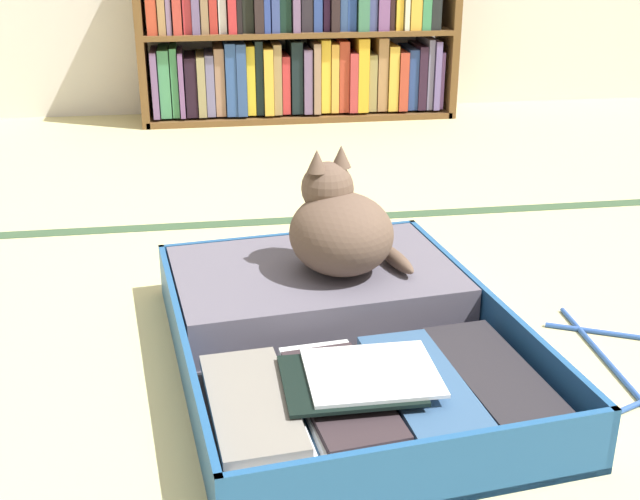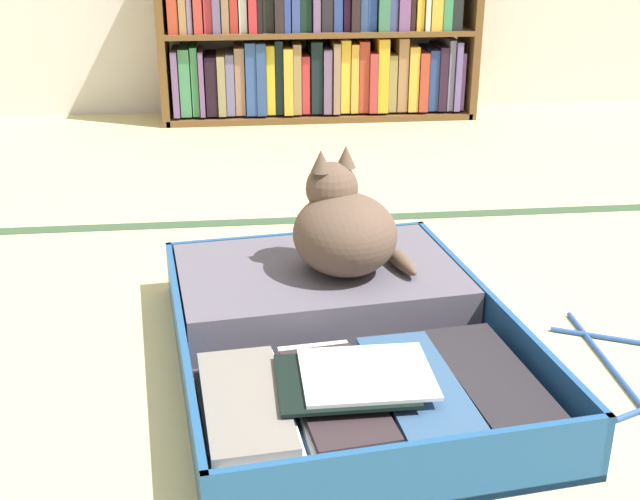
% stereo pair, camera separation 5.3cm
% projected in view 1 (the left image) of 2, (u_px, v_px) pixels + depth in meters
% --- Properties ---
extents(ground_plane, '(10.00, 10.00, 0.00)m').
position_uv_depth(ground_plane, '(446.00, 438.00, 1.30)').
color(ground_plane, '#CBC186').
extents(tatami_border, '(4.80, 0.05, 0.00)m').
position_uv_depth(tatami_border, '(338.00, 218.00, 2.24)').
color(tatami_border, '#344F34').
rests_on(tatami_border, ground_plane).
extents(bookshelf, '(1.26, 0.26, 0.69)m').
position_uv_depth(bookshelf, '(297.00, 37.00, 3.24)').
color(bookshelf, brown).
rests_on(bookshelf, ground_plane).
extents(open_suitcase, '(0.68, 0.88, 0.11)m').
position_uv_depth(open_suitcase, '(335.00, 331.00, 1.53)').
color(open_suitcase, '#1D4E86').
rests_on(open_suitcase, ground_plane).
extents(black_cat, '(0.28, 0.28, 0.25)m').
position_uv_depth(black_cat, '(339.00, 228.00, 1.60)').
color(black_cat, brown).
rests_on(black_cat, open_suitcase).
extents(clothes_hanger, '(0.23, 0.44, 0.01)m').
position_uv_depth(clothes_hanger, '(628.00, 361.00, 1.51)').
color(clothes_hanger, '#2C519B').
rests_on(clothes_hanger, ground_plane).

